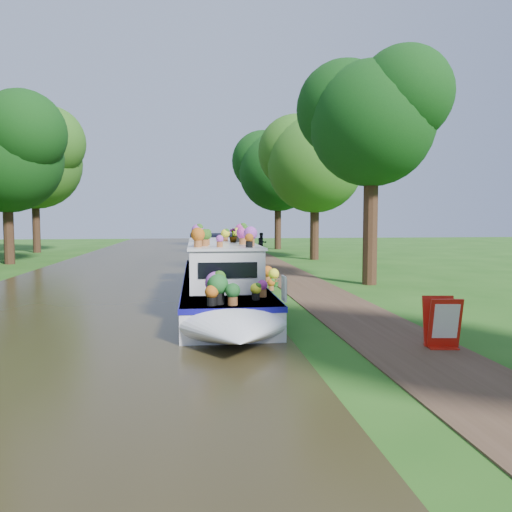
% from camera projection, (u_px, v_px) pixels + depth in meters
% --- Properties ---
extents(ground, '(100.00, 100.00, 0.00)m').
position_uv_depth(ground, '(289.00, 298.00, 16.21)').
color(ground, '#1F5014').
rests_on(ground, ground).
extents(canal_water, '(10.00, 100.00, 0.02)m').
position_uv_depth(canal_water, '(99.00, 302.00, 15.47)').
color(canal_water, black).
rests_on(canal_water, ground).
extents(towpath, '(2.20, 100.00, 0.03)m').
position_uv_depth(towpath, '(325.00, 297.00, 16.35)').
color(towpath, '#442F20').
rests_on(towpath, ground).
extents(plant_boat, '(2.29, 13.52, 2.29)m').
position_uv_depth(plant_boat, '(220.00, 275.00, 15.23)').
color(plant_boat, silver).
rests_on(plant_boat, canal_water).
extents(tree_near_overhang, '(5.52, 5.28, 8.99)m').
position_uv_depth(tree_near_overhang, '(371.00, 114.00, 19.21)').
color(tree_near_overhang, '#311C10').
rests_on(tree_near_overhang, ground).
extents(tree_near_mid, '(6.90, 6.60, 9.40)m').
position_uv_depth(tree_near_mid, '(315.00, 157.00, 31.20)').
color(tree_near_mid, '#311C10').
rests_on(tree_near_mid, ground).
extents(tree_near_far, '(7.59, 7.26, 10.30)m').
position_uv_depth(tree_near_far, '(278.00, 166.00, 41.99)').
color(tree_near_far, '#311C10').
rests_on(tree_near_far, ground).
extents(tree_far_c, '(7.13, 6.82, 9.59)m').
position_uv_depth(tree_far_c, '(6.00, 148.00, 28.01)').
color(tree_far_c, '#311C10').
rests_on(tree_far_c, ground).
extents(tree_far_d, '(8.05, 7.70, 10.85)m').
position_uv_depth(tree_far_d, '(34.00, 155.00, 37.67)').
color(tree_far_d, '#311C10').
rests_on(tree_far_d, ground).
extents(second_boat, '(2.93, 6.65, 1.23)m').
position_uv_depth(second_boat, '(213.00, 248.00, 35.13)').
color(second_boat, black).
rests_on(second_boat, canal_water).
extents(sandwich_board, '(0.66, 0.57, 1.01)m').
position_uv_depth(sandwich_board, '(442.00, 325.00, 9.88)').
color(sandwich_board, red).
rests_on(sandwich_board, towpath).
extents(pedestrian_pink, '(0.69, 0.56, 1.62)m').
position_uv_depth(pedestrian_pink, '(252.00, 240.00, 40.01)').
color(pedestrian_pink, '#BF4E77').
rests_on(pedestrian_pink, towpath).
extents(pedestrian_dark, '(0.86, 0.74, 1.53)m').
position_uv_depth(pedestrian_dark, '(262.00, 243.00, 36.77)').
color(pedestrian_dark, black).
rests_on(pedestrian_dark, towpath).
extents(verge_plant, '(0.39, 0.36, 0.39)m').
position_uv_depth(verge_plant, '(276.00, 281.00, 19.02)').
color(verge_plant, '#216E22').
rests_on(verge_plant, ground).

